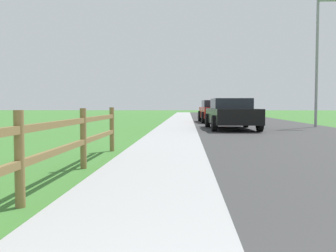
{
  "coord_description": "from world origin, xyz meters",
  "views": [
    {
      "loc": [
        -0.44,
        -0.2,
        1.13
      ],
      "look_at": [
        -0.94,
        9.94,
        0.58
      ],
      "focal_mm": 41.27,
      "sensor_mm": 36.0,
      "label": 1
    }
  ],
  "objects": [
    {
      "name": "ground_plane",
      "position": [
        0.0,
        25.0,
        0.0
      ],
      "size": [
        120.0,
        120.0,
        0.0
      ],
      "primitive_type": "plane",
      "color": "#3D752F"
    },
    {
      "name": "parked_suv_black",
      "position": [
        1.64,
        18.05,
        0.74
      ],
      "size": [
        2.32,
        5.08,
        1.44
      ],
      "color": "black",
      "rests_on": "ground"
    },
    {
      "name": "grass_verge",
      "position": [
        -4.5,
        27.0,
        0.01
      ],
      "size": [
        5.0,
        66.0,
        0.0
      ],
      "primitive_type": "cube",
      "color": "#3D752F",
      "rests_on": "ground"
    },
    {
      "name": "rail_fence",
      "position": [
        -2.27,
        3.9,
        0.63
      ],
      "size": [
        0.11,
        10.49,
        1.08
      ],
      "color": "olive",
      "rests_on": "ground"
    },
    {
      "name": "road_asphalt",
      "position": [
        3.5,
        27.0,
        0.0
      ],
      "size": [
        7.0,
        66.0,
        0.01
      ],
      "primitive_type": "cube",
      "color": "#363636",
      "rests_on": "ground"
    },
    {
      "name": "parked_car_red",
      "position": [
        1.39,
        25.4,
        0.75
      ],
      "size": [
        2.12,
        4.66,
        1.45
      ],
      "color": "maroon",
      "rests_on": "ground"
    },
    {
      "name": "curb_concrete",
      "position": [
        -3.0,
        27.0,
        0.0
      ],
      "size": [
        6.0,
        66.0,
        0.01
      ],
      "primitive_type": "cube",
      "color": "#A0A1A1",
      "rests_on": "ground"
    },
    {
      "name": "parked_car_silver",
      "position": [
        1.91,
        34.23,
        0.76
      ],
      "size": [
        2.16,
        4.5,
        1.49
      ],
      "color": "#B7BABF",
      "rests_on": "ground"
    },
    {
      "name": "street_lamp",
      "position": [
        6.28,
        19.99,
        3.91
      ],
      "size": [
        1.17,
        0.2,
        6.61
      ],
      "color": "gray",
      "rests_on": "ground"
    }
  ]
}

